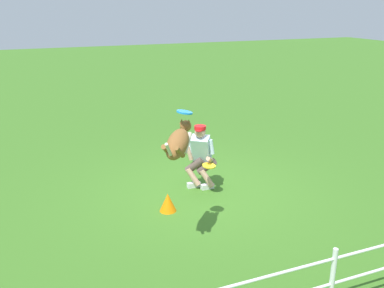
{
  "coord_description": "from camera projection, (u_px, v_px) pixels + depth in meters",
  "views": [
    {
      "loc": [
        3.1,
        6.93,
        3.49
      ],
      "look_at": [
        0.53,
        0.68,
        1.25
      ],
      "focal_mm": 40.11,
      "sensor_mm": 36.0,
      "label": 1
    }
  ],
  "objects": [
    {
      "name": "person",
      "position": [
        201.0,
        155.0,
        8.26
      ],
      "size": [
        0.6,
        0.71,
        1.29
      ],
      "rotation": [
        0.0,
        0.0,
        0.9
      ],
      "color": "silver",
      "rests_on": "ground_plane"
    },
    {
      "name": "ground_plane",
      "position": [
        204.0,
        192.0,
        8.3
      ],
      "size": [
        60.0,
        60.0,
        0.0
      ],
      "primitive_type": "plane",
      "color": "#3A6D21"
    },
    {
      "name": "frisbee_flying",
      "position": [
        185.0,
        112.0,
        6.07
      ],
      "size": [
        0.31,
        0.31,
        0.07
      ],
      "primitive_type": "cylinder",
      "rotation": [
        -0.14,
        0.09,
        2.07
      ],
      "color": "#1A84DC"
    },
    {
      "name": "dog",
      "position": [
        178.0,
        142.0,
        5.96
      ],
      "size": [
        0.69,
        0.86,
        0.5
      ],
      "rotation": [
        0.0,
        0.0,
        4.06
      ],
      "color": "brown"
    },
    {
      "name": "frisbee_held",
      "position": [
        209.0,
        166.0,
        7.95
      ],
      "size": [
        0.34,
        0.34,
        0.05
      ],
      "primitive_type": "cylinder",
      "rotation": [
        -0.1,
        -0.01,
        0.43
      ],
      "color": "yellow",
      "rests_on": "person"
    },
    {
      "name": "training_cone",
      "position": [
        168.0,
        202.0,
        7.49
      ],
      "size": [
        0.3,
        0.3,
        0.33
      ],
      "primitive_type": "cone",
      "color": "orange",
      "rests_on": "ground_plane"
    },
    {
      "name": "fence",
      "position": [
        333.0,
        275.0,
        4.93
      ],
      "size": [
        12.24,
        0.06,
        0.85
      ],
      "color": "white",
      "rests_on": "ground_plane"
    }
  ]
}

